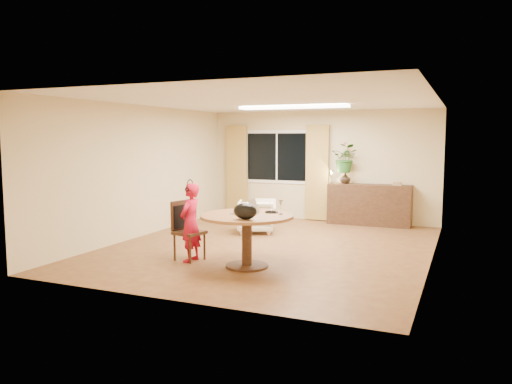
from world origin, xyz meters
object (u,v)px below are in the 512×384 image
Objects in this scene: child at (191,223)px; sideboard at (369,205)px; dining_table at (247,226)px; dining_chair at (189,231)px; armchair at (256,216)px.

child is 0.68× the size of sideboard.
dining_table is 1.04m from dining_chair.
child reaches higher than armchair.
dining_table is 1.49× the size of dining_chair.
child is at bearing -33.91° from dining_chair.
sideboard is (2.06, 4.43, -0.01)m from dining_chair.
armchair is (-0.01, 2.66, -0.29)m from child.
dining_table is 2.82m from armchair.
child reaches higher than dining_chair.
child is (0.06, -0.06, 0.15)m from dining_chair.
sideboard is (1.03, 4.46, -0.17)m from dining_table.
dining_chair is 0.52× the size of sideboard.
child reaches higher than dining_table.
dining_chair is at bearing 68.10° from armchair.
dining_chair is at bearing 178.04° from dining_table.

